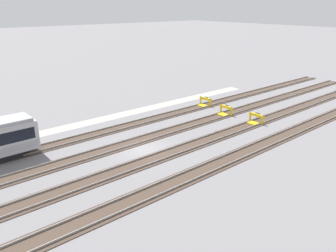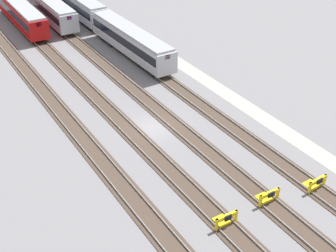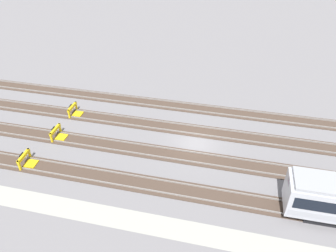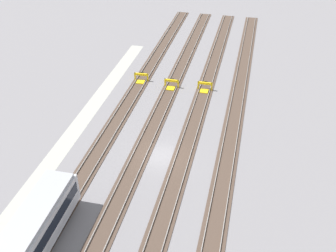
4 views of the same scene
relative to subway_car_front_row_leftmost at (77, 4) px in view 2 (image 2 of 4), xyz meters
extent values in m
plane|color=slate|center=(-35.96, 6.79, -2.04)|extent=(400.00, 400.00, 0.00)
cube|color=#9E9E93|center=(-35.96, -4.05, -2.04)|extent=(54.00, 2.00, 0.01)
cube|color=#47382D|center=(-35.96, 0.01, -2.01)|extent=(90.00, 2.23, 0.06)
cube|color=gray|center=(-35.96, 0.73, -1.90)|extent=(90.00, 0.07, 0.15)
cube|color=gray|center=(-35.96, -0.70, -1.90)|extent=(90.00, 0.07, 0.15)
cube|color=#47382D|center=(-35.96, 4.53, -2.01)|extent=(90.00, 2.24, 0.06)
cube|color=gray|center=(-35.96, 5.25, -1.90)|extent=(90.00, 0.07, 0.15)
cube|color=gray|center=(-35.96, 3.81, -1.90)|extent=(90.00, 0.07, 0.15)
cube|color=#47382D|center=(-35.96, 9.04, -2.01)|extent=(90.00, 2.24, 0.06)
cube|color=gray|center=(-35.96, 9.76, -1.90)|extent=(90.00, 0.07, 0.15)
cube|color=gray|center=(-35.96, 8.33, -1.90)|extent=(90.00, 0.07, 0.15)
cube|color=#47382D|center=(-35.96, 13.56, -2.01)|extent=(90.00, 2.23, 0.06)
cube|color=gray|center=(-35.96, 14.27, -1.90)|extent=(90.00, 0.07, 0.15)
cube|color=gray|center=(-35.96, 12.84, -1.90)|extent=(90.00, 0.07, 0.15)
cube|color=#ADAFB7|center=(0.00, 0.00, 0.01)|extent=(18.01, 2.88, 2.70)
cube|color=black|center=(0.00, 0.00, 0.33)|extent=(17.29, 2.92, 1.08)
cube|color=#9EA0A8|center=(0.00, 0.00, -0.75)|extent=(17.65, 2.91, 0.54)
cube|color=#B21E99|center=(-8.96, 0.04, 1.01)|extent=(0.08, 0.70, 0.56)
cube|color=black|center=(5.58, -0.03, -1.69)|extent=(3.61, 2.26, 0.70)
cube|color=black|center=(-5.58, 0.03, -1.69)|extent=(3.61, 2.26, 0.70)
cube|color=#ADAFB7|center=(0.22, 4.51, 0.01)|extent=(18.03, 3.02, 2.70)
cube|color=black|center=(0.22, 4.51, 0.33)|extent=(17.31, 3.05, 1.08)
cube|color=#9EA0A8|center=(0.22, 4.51, -0.75)|extent=(17.67, 3.05, 0.54)
cube|color=#B21E99|center=(-8.74, 4.62, 1.01)|extent=(0.09, 0.70, 0.56)
cube|color=black|center=(5.80, 4.44, -1.69)|extent=(3.63, 2.28, 0.70)
cube|color=black|center=(-5.36, 4.58, -1.69)|extent=(3.63, 2.28, 0.70)
cube|color=#A80F0F|center=(-0.11, 9.07, 0.01)|extent=(18.02, 2.93, 2.70)
cube|color=black|center=(-0.11, 9.07, 0.33)|extent=(17.30, 2.97, 1.08)
cube|color=#990000|center=(-0.11, 9.07, -0.75)|extent=(17.66, 2.96, 0.54)
cube|color=#999BA0|center=(-0.11, 9.07, 1.51)|extent=(17.48, 2.65, 0.30)
cube|color=#B21E99|center=(-9.07, 9.13, 1.01)|extent=(0.09, 0.70, 0.56)
cube|color=black|center=(5.47, 9.02, -1.69)|extent=(3.62, 2.27, 0.70)
cube|color=black|center=(-5.69, 9.11, -1.69)|extent=(3.62, 2.27, 0.70)
cube|color=#ADAFB7|center=(-18.75, 0.06, 0.01)|extent=(18.04, 3.06, 2.70)
cube|color=black|center=(-18.75, 0.06, 0.33)|extent=(17.32, 3.09, 1.08)
cube|color=#9EA0A8|center=(-18.75, 0.06, -0.75)|extent=(17.68, 3.08, 0.54)
cube|color=#999BA0|center=(-18.75, 0.06, 1.51)|extent=(17.49, 2.77, 0.30)
cube|color=#B21E99|center=(-9.79, 0.18, 1.01)|extent=(0.09, 0.70, 0.56)
cube|color=#B21E99|center=(-27.71, -0.07, 1.01)|extent=(0.09, 0.70, 0.56)
cube|color=black|center=(-13.17, 0.14, -1.69)|extent=(3.63, 2.29, 0.70)
cube|color=black|center=(-24.33, -0.02, -1.69)|extent=(3.63, 2.29, 0.70)
cube|color=gold|center=(-51.48, 0.91, -1.46)|extent=(0.19, 0.19, 1.15)
cube|color=gold|center=(-51.39, -0.88, -1.46)|extent=(0.19, 0.19, 1.15)
cube|color=gold|center=(-51.44, 0.01, -1.04)|extent=(0.34, 2.01, 0.30)
cube|color=gold|center=(-50.89, 0.04, -1.95)|extent=(1.15, 1.13, 0.18)
cube|color=black|center=(-51.62, 0.01, -1.04)|extent=(0.15, 0.61, 0.44)
cube|color=gold|center=(-50.62, 5.43, -1.46)|extent=(0.18, 0.18, 1.15)
cube|color=gold|center=(-50.63, 3.63, -1.46)|extent=(0.18, 0.18, 1.15)
cube|color=gold|center=(-50.63, 4.53, -1.04)|extent=(0.25, 2.00, 0.30)
cube|color=gold|center=(-50.08, 4.53, -1.95)|extent=(1.10, 1.08, 0.18)
cube|color=black|center=(-50.81, 4.53, -1.04)|extent=(0.12, 0.60, 0.44)
cube|color=gold|center=(-50.93, 9.94, -1.46)|extent=(0.18, 0.18, 1.15)
cube|color=gold|center=(-50.93, 8.14, -1.46)|extent=(0.18, 0.18, 1.15)
cube|color=gold|center=(-50.93, 9.04, -1.04)|extent=(0.24, 2.00, 0.30)
cube|color=gold|center=(-50.38, 9.04, -1.95)|extent=(1.10, 1.08, 0.18)
cube|color=black|center=(-51.11, 9.04, -1.04)|extent=(0.12, 0.60, 0.44)
camera|label=1|loc=(-18.93, 30.97, 11.44)|focal=35.00mm
camera|label=2|loc=(-70.65, 26.29, 23.00)|focal=50.00mm
camera|label=3|loc=(-32.78, -19.76, 19.29)|focal=35.00mm
camera|label=4|loc=(-4.82, 14.85, 24.16)|focal=42.00mm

